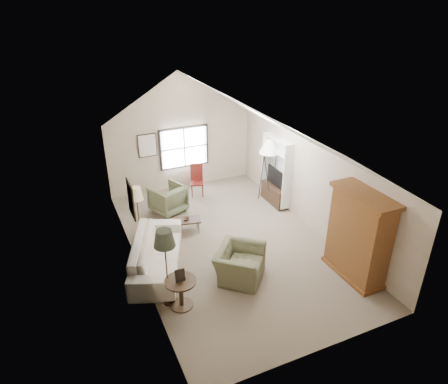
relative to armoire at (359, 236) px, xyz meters
name	(u,v)px	position (x,y,z in m)	size (l,w,h in m)	color
room_shell	(231,131)	(-2.18, 2.40, 2.11)	(5.01, 8.01, 4.00)	#706450
window	(184,147)	(-2.08, 6.36, 0.35)	(1.72, 0.08, 1.42)	black
skylight	(261,115)	(-0.88, 3.30, 2.12)	(0.80, 1.20, 0.52)	white
wall_art	(139,171)	(-4.06, 4.34, 0.63)	(1.97, 3.71, 0.88)	black
armoire	(359,236)	(0.00, 0.00, 0.00)	(0.60, 1.50, 2.20)	brown
tv_alcove	(276,170)	(0.16, 4.00, 0.05)	(0.32, 1.30, 2.10)	white
media_console	(274,194)	(0.14, 4.00, -0.80)	(0.34, 1.18, 0.60)	#382316
tv_panel	(275,177)	(0.14, 4.00, -0.18)	(0.05, 0.90, 0.55)	black
sofa	(157,253)	(-4.25, 2.24, -0.70)	(2.74, 1.07, 0.80)	white
armchair_near	(240,263)	(-2.56, 1.03, -0.72)	(1.18, 1.03, 0.77)	brown
armchair_far	(168,199)	(-3.18, 4.84, -0.67)	(0.93, 0.96, 0.87)	#5E6748
coffee_table	(186,226)	(-3.06, 3.44, -0.90)	(0.80, 0.44, 0.41)	#3D2D19
bowl	(186,219)	(-3.06, 3.44, -0.67)	(0.19, 0.19, 0.05)	#331E15
side_table	(181,293)	(-4.15, 0.64, -0.76)	(0.69, 0.69, 0.69)	#3B2A18
side_chair	(197,180)	(-1.95, 5.56, -0.57)	(0.41, 0.41, 1.06)	maroon
tripod_lamp	(268,170)	(0.02, 4.29, -0.05)	(0.61, 0.61, 2.11)	white
dark_lamp	(166,268)	(-4.38, 0.84, -0.14)	(0.46, 0.46, 1.91)	black
tan_lamp	(139,215)	(-4.38, 3.44, -0.24)	(0.34, 0.34, 1.72)	tan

